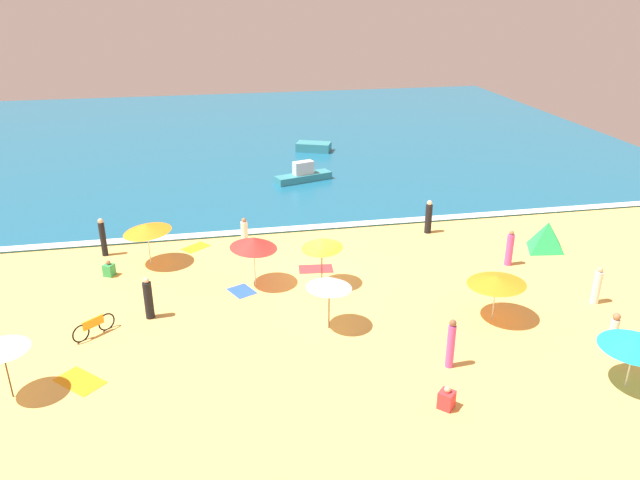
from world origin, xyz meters
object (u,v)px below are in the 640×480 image
beachgoer_6 (245,233)px  beachgoer_2 (597,286)px  beachgoer_5 (148,299)px  beach_umbrella_3 (635,342)px  beach_umbrella_1 (254,243)px  beachgoer_7 (109,269)px  beachgoer_1 (451,344)px  beachgoer_9 (103,237)px  beach_umbrella_6 (322,243)px  beachgoer_3 (447,399)px  parked_bicycle (94,326)px  beachgoer_8 (510,249)px  beach_umbrella_2 (0,343)px  beachgoer_4 (429,217)px  small_boat_0 (303,175)px  beach_umbrella_0 (329,282)px  beachgoer_0 (613,333)px  beach_umbrella_5 (147,228)px  small_boat_1 (314,147)px  beach_tent (547,235)px  beach_umbrella_4 (497,280)px

beachgoer_6 → beachgoer_2: bearing=-32.3°
beachgoer_5 → beach_umbrella_3: bearing=-25.9°
beach_umbrella_1 → beachgoer_7: bearing=161.0°
beachgoer_1 → beach_umbrella_1: bearing=128.9°
beachgoer_9 → beach_umbrella_6: bearing=-27.9°
beachgoer_3 → beachgoer_6: (-5.24, 14.17, 0.38)m
beachgoer_1 → beachgoer_2: (7.78, 3.21, -0.15)m
parked_bicycle → beachgoer_6: bearing=49.8°
parked_bicycle → beach_umbrella_3: bearing=-20.7°
beachgoer_7 → beachgoer_8: size_ratio=0.44×
beach_umbrella_2 → beachgoer_9: (1.56, 11.08, -1.10)m
beachgoer_1 → beachgoer_3: bearing=-114.3°
beach_umbrella_3 → beachgoer_4: 14.31m
beachgoer_4 → small_boat_0: bearing=116.8°
beach_umbrella_0 → beachgoer_6: (-2.57, 8.72, -1.30)m
beach_umbrella_6 → beachgoer_7: bearing=163.2°
beachgoer_0 → beachgoer_2: size_ratio=0.96×
beachgoer_1 → beachgoer_3: beachgoer_1 is taller
beachgoer_7 → beach_umbrella_0: bearing=-35.7°
beachgoer_1 → beach_umbrella_6: bearing=114.7°
beach_umbrella_0 → beachgoer_9: size_ratio=1.20×
beach_umbrella_2 → beachgoer_5: 6.15m
beachgoer_3 → beachgoer_4: beachgoer_4 is taller
beach_umbrella_6 → beachgoer_2: size_ratio=1.54×
beach_umbrella_0 → beachgoer_2: 11.47m
beach_umbrella_1 → beachgoer_9: size_ratio=1.46×
beachgoer_3 → beachgoer_8: beachgoer_8 is taller
beach_umbrella_5 → beachgoer_0: bearing=-32.7°
beachgoer_1 → beachgoer_3: 2.40m
beachgoer_3 → small_boat_1: 31.70m
beach_tent → beachgoer_7: beach_tent is taller
beach_umbrella_0 → beach_umbrella_6: beach_umbrella_6 is taller
beachgoer_4 → beach_umbrella_6: bearing=-143.6°
beach_umbrella_1 → beach_umbrella_3: (11.46, -9.77, -0.33)m
beach_umbrella_0 → small_boat_0: beach_umbrella_0 is taller
beach_umbrella_1 → beach_umbrella_6: (2.90, -0.61, -0.00)m
beachgoer_6 → beachgoer_7: size_ratio=1.97×
beachgoer_1 → beachgoer_6: bearing=117.2°
beachgoer_4 → beachgoer_6: (-9.80, 0.09, -0.16)m
beach_umbrella_3 → beachgoer_1: 5.87m
beachgoer_0 → beachgoer_4: 12.44m
parked_bicycle → small_boat_0: size_ratio=0.36×
beachgoer_6 → small_boat_0: (4.71, 9.97, -0.18)m
beachgoer_6 → beach_umbrella_3: bearing=-51.0°
beach_umbrella_0 → beachgoer_4: size_ratio=1.27×
beach_umbrella_2 → beachgoer_9: beach_umbrella_2 is taller
beach_umbrella_3 → beachgoer_6: 18.40m
beachgoer_4 → beachgoer_9: 16.69m
beach_umbrella_4 → beachgoer_4: beach_umbrella_4 is taller
small_boat_1 → beachgoer_4: bearing=-80.3°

